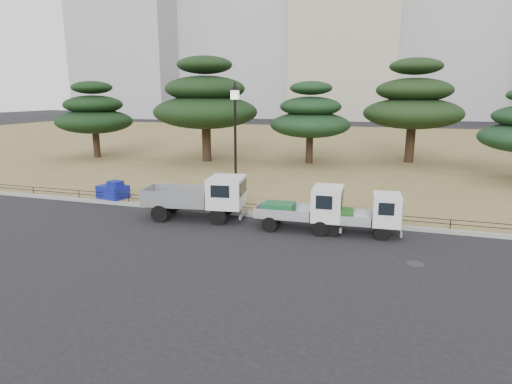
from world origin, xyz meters
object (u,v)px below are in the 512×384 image
(truck_kei_rear, at_px, (365,214))
(street_lamp, at_px, (235,127))
(tarp_pile, at_px, (113,191))
(truck_kei_front, at_px, (306,208))
(truck_large, at_px, (201,195))

(truck_kei_rear, relative_size, street_lamp, 0.57)
(tarp_pile, bearing_deg, street_lamp, -2.53)
(truck_kei_front, height_order, street_lamp, street_lamp)
(truck_kei_rear, xyz_separation_m, street_lamp, (-5.97, 1.39, 3.19))
(truck_large, bearing_deg, street_lamp, 40.60)
(truck_large, relative_size, tarp_pile, 2.84)
(street_lamp, distance_m, tarp_pile, 7.78)
(truck_large, xyz_separation_m, tarp_pile, (-5.76, 1.65, -0.54))
(truck_large, xyz_separation_m, truck_kei_rear, (7.15, -0.05, -0.24))
(truck_large, distance_m, street_lamp, 3.45)
(street_lamp, bearing_deg, truck_kei_front, -22.83)
(truck_large, height_order, tarp_pile, truck_large)
(truck_large, distance_m, truck_kei_front, 4.80)
(truck_large, relative_size, street_lamp, 0.81)
(truck_large, height_order, street_lamp, street_lamp)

